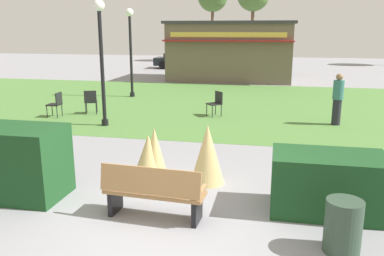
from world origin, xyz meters
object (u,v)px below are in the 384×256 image
object	(u,v)px
lamppost_far	(130,42)
cafe_chair_west	(56,103)
person_strolling	(338,99)
parked_car_west_slot	(181,60)
park_bench	(153,192)
trash_bin	(343,226)
lamppost_mid	(101,48)
cafe_chair_center	(91,100)
food_kiosk	(231,51)
cafe_chair_north	(216,102)

from	to	relation	value
lamppost_far	cafe_chair_west	world-z (taller)	lamppost_far
cafe_chair_west	person_strolling	world-z (taller)	person_strolling
cafe_chair_west	parked_car_west_slot	bearing A→B (deg)	88.87
park_bench	cafe_chair_west	distance (m)	8.99
lamppost_far	trash_bin	size ratio (longest dim) A/B	5.06
lamppost_mid	lamppost_far	size ratio (longest dim) A/B	1.00
cafe_chair_center	parked_car_west_slot	bearing A→B (deg)	91.99
lamppost_mid	person_strolling	distance (m)	7.77
lamppost_mid	cafe_chair_center	xyz separation A→B (m)	(-1.23, 1.59, -1.97)
trash_bin	parked_car_west_slot	bearing A→B (deg)	107.78
cafe_chair_center	parked_car_west_slot	xyz separation A→B (m)	(-0.61, 17.62, 0.12)
lamppost_far	person_strolling	bearing A→B (deg)	-25.22
food_kiosk	lamppost_mid	bearing A→B (deg)	-101.82
trash_bin	person_strolling	distance (m)	8.21
park_bench	cafe_chair_north	distance (m)	8.27
trash_bin	cafe_chair_center	bearing A→B (deg)	133.25
cafe_chair_west	cafe_chair_center	distance (m)	1.22
person_strolling	lamppost_mid	bearing A→B (deg)	-145.78
trash_bin	cafe_chair_north	distance (m)	9.24
cafe_chair_center	parked_car_west_slot	size ratio (longest dim) A/B	0.21
cafe_chair_north	parked_car_west_slot	size ratio (longest dim) A/B	0.21
cafe_chair_north	lamppost_far	bearing A→B (deg)	142.29
trash_bin	food_kiosk	world-z (taller)	food_kiosk
park_bench	lamppost_far	size ratio (longest dim) A/B	0.44
park_bench	cafe_chair_west	xyz separation A→B (m)	(-5.70, 6.95, 0.05)
lamppost_mid	lamppost_far	bearing A→B (deg)	100.73
park_bench	person_strolling	bearing A→B (deg)	62.92
park_bench	food_kiosk	world-z (taller)	food_kiosk
cafe_chair_north	person_strolling	xyz separation A→B (m)	(4.07, -0.58, 0.33)
park_bench	cafe_chair_west	size ratio (longest dim) A/B	1.95
lamppost_mid	trash_bin	size ratio (longest dim) A/B	5.06
parked_car_west_slot	cafe_chair_north	bearing A→B (deg)	-73.02
food_kiosk	parked_car_west_slot	world-z (taller)	food_kiosk
trash_bin	parked_car_west_slot	distance (m)	27.03
lamppost_far	park_bench	bearing A→B (deg)	-68.71
cafe_chair_center	parked_car_west_slot	world-z (taller)	parked_car_west_slot
park_bench	lamppost_mid	distance (m)	7.30
cafe_chair_west	cafe_chair_north	xyz separation A→B (m)	(5.56, 1.32, 0.00)
lamppost_far	person_strolling	size ratio (longest dim) A/B	2.34
person_strolling	cafe_chair_north	bearing A→B (deg)	-166.10
park_bench	person_strolling	world-z (taller)	person_strolling
lamppost_far	cafe_chair_center	xyz separation A→B (m)	(-0.17, -4.01, -1.97)
lamppost_mid	food_kiosk	size ratio (longest dim) A/B	0.53
cafe_chair_north	cafe_chair_center	bearing A→B (deg)	-172.60
trash_bin	cafe_chair_center	distance (m)	11.15
cafe_chair_center	trash_bin	bearing A→B (deg)	-46.75
food_kiosk	cafe_chair_west	distance (m)	13.05
trash_bin	parked_car_west_slot	size ratio (longest dim) A/B	0.18
parked_car_west_slot	lamppost_mid	bearing A→B (deg)	-84.53
parked_car_west_slot	food_kiosk	bearing A→B (deg)	-54.29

